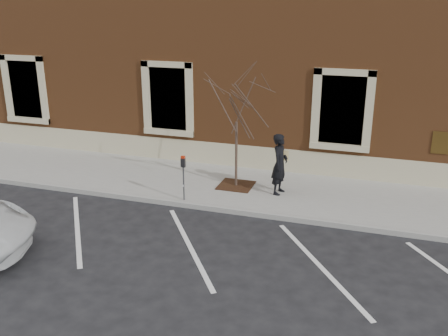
% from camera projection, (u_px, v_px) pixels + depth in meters
% --- Properties ---
extents(ground, '(120.00, 120.00, 0.00)m').
position_uv_depth(ground, '(218.00, 211.00, 14.30)').
color(ground, '#28282B').
rests_on(ground, ground).
extents(sidewalk_near, '(40.00, 3.50, 0.15)m').
position_uv_depth(sidewalk_near, '(235.00, 187.00, 15.84)').
color(sidewalk_near, '#A9A79E').
rests_on(sidewalk_near, ground).
extents(curb_near, '(40.00, 0.12, 0.15)m').
position_uv_depth(curb_near, '(217.00, 209.00, 14.23)').
color(curb_near, '#9E9E99').
rests_on(curb_near, ground).
extents(parking_stripes, '(28.00, 4.40, 0.01)m').
position_uv_depth(parking_stripes, '(189.00, 245.00, 12.32)').
color(parking_stripes, silver).
rests_on(parking_stripes, ground).
extents(building_civic, '(40.00, 8.62, 8.00)m').
position_uv_depth(building_civic, '(279.00, 44.00, 19.94)').
color(building_civic, brown).
rests_on(building_civic, ground).
extents(man, '(0.55, 0.74, 1.85)m').
position_uv_depth(man, '(280.00, 164.00, 14.88)').
color(man, black).
rests_on(man, sidewalk_near).
extents(parking_meter, '(0.12, 0.09, 1.35)m').
position_uv_depth(parking_meter, '(183.00, 170.00, 14.36)').
color(parking_meter, '#595B60').
rests_on(parking_meter, sidewalk_near).
extents(tree_grate, '(1.06, 1.06, 0.03)m').
position_uv_depth(tree_grate, '(236.00, 185.00, 15.75)').
color(tree_grate, '#382412').
rests_on(tree_grate, sidewalk_near).
extents(sapling, '(2.26, 2.26, 3.76)m').
position_uv_depth(sapling, '(237.00, 104.00, 14.89)').
color(sapling, '#4F3830').
rests_on(sapling, sidewalk_near).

